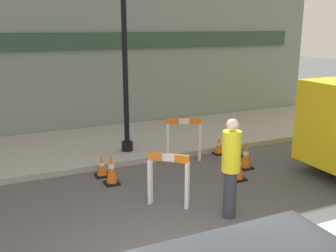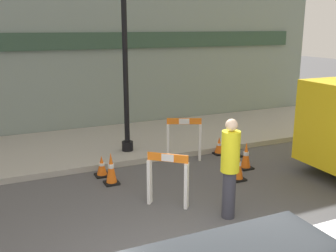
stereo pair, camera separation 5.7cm
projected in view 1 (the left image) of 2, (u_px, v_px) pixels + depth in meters
sidewalk_slab at (84, 147)px, 10.61m from camera, size 18.00×3.54×0.14m
storefront_facade at (65, 43)px, 11.57m from camera, size 18.00×0.22×5.50m
streetlamp_post at (124, 18)px, 9.24m from camera, size 0.44×0.44×5.09m
barricade_0 at (184, 138)px, 9.63m from camera, size 0.82×0.48×1.07m
barricade_1 at (168, 178)px, 7.16m from camera, size 0.66×0.61×1.01m
traffic_cone_0 at (246, 156)px, 9.11m from camera, size 0.30×0.30×0.64m
traffic_cone_1 at (102, 167)px, 8.66m from camera, size 0.30×0.30×0.47m
traffic_cone_2 at (235, 144)px, 9.96m from camera, size 0.30×0.30×0.66m
traffic_cone_3 at (111, 169)px, 8.20m from camera, size 0.30×0.30×0.69m
traffic_cone_4 at (238, 166)px, 8.44m from camera, size 0.30×0.30×0.64m
traffic_cone_5 at (219, 146)px, 10.18m from camera, size 0.30×0.30×0.45m
person_worker at (231, 165)px, 6.62m from camera, size 0.33×0.33×1.76m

